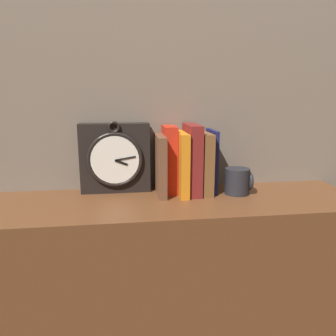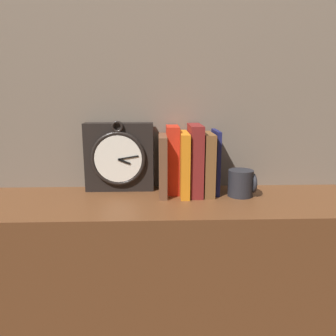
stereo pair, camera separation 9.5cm
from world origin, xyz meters
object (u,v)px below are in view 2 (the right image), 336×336
(book_slot1_red, at_px, (173,159))
(book_slot5_navy, at_px, (215,162))
(clock, at_px, (119,157))
(book_slot0_brown, at_px, (163,165))
(book_slot3_maroon, at_px, (195,160))
(mug, at_px, (242,183))
(book_slot2_orange, at_px, (184,164))
(book_slot4_brown, at_px, (207,163))

(book_slot1_red, bearing_deg, book_slot5_navy, -2.65)
(clock, height_order, book_slot5_navy, clock)
(clock, xyz_separation_m, book_slot5_navy, (0.31, -0.03, -0.01))
(book_slot0_brown, relative_size, book_slot1_red, 0.88)
(clock, relative_size, book_slot0_brown, 1.24)
(clock, distance_m, book_slot5_navy, 0.31)
(book_slot3_maroon, bearing_deg, clock, 170.16)
(book_slot3_maroon, bearing_deg, book_slot1_red, 164.36)
(book_slot1_red, distance_m, mug, 0.23)
(clock, xyz_separation_m, book_slot2_orange, (0.21, -0.05, -0.01))
(book_slot2_orange, relative_size, book_slot5_navy, 0.98)
(mug, bearing_deg, book_slot0_brown, 171.65)
(book_slot5_navy, bearing_deg, book_slot0_brown, -175.18)
(book_slot4_brown, xyz_separation_m, mug, (0.10, -0.04, -0.05))
(book_slot0_brown, distance_m, book_slot5_navy, 0.17)
(clock, relative_size, mug, 2.77)
(book_slot0_brown, relative_size, mug, 2.24)
(book_slot1_red, xyz_separation_m, book_slot5_navy, (0.14, -0.01, -0.01))
(clock, distance_m, book_slot1_red, 0.17)
(clock, bearing_deg, book_slot4_brown, -7.97)
(mug, bearing_deg, book_slot5_navy, 146.09)
(book_slot0_brown, bearing_deg, clock, 162.94)
(book_slot3_maroon, xyz_separation_m, book_slot4_brown, (0.04, 0.00, -0.01))
(clock, distance_m, book_slot0_brown, 0.15)
(book_slot0_brown, xyz_separation_m, book_slot2_orange, (0.07, -0.00, 0.00))
(book_slot1_red, distance_m, book_slot5_navy, 0.14)
(book_slot2_orange, distance_m, mug, 0.19)
(book_slot0_brown, xyz_separation_m, book_slot5_navy, (0.17, 0.01, 0.01))
(book_slot2_orange, xyz_separation_m, book_slot3_maroon, (0.04, 0.00, 0.01))
(book_slot1_red, xyz_separation_m, book_slot3_maroon, (0.07, -0.02, 0.00))
(mug, bearing_deg, book_slot2_orange, 169.67)
(book_slot2_orange, bearing_deg, book_slot3_maroon, 7.21)
(book_slot3_maroon, bearing_deg, mug, -14.55)
(book_slot3_maroon, distance_m, book_slot5_navy, 0.07)
(book_slot3_maroon, relative_size, book_slot4_brown, 1.14)
(book_slot0_brown, distance_m, book_slot3_maroon, 0.10)
(clock, relative_size, book_slot2_orange, 1.18)
(book_slot1_red, bearing_deg, book_slot2_orange, -35.22)
(book_slot4_brown, bearing_deg, book_slot0_brown, -178.51)
(book_slot1_red, distance_m, book_slot2_orange, 0.04)
(book_slot0_brown, relative_size, book_slot3_maroon, 0.85)
(mug, bearing_deg, book_slot3_maroon, 165.45)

